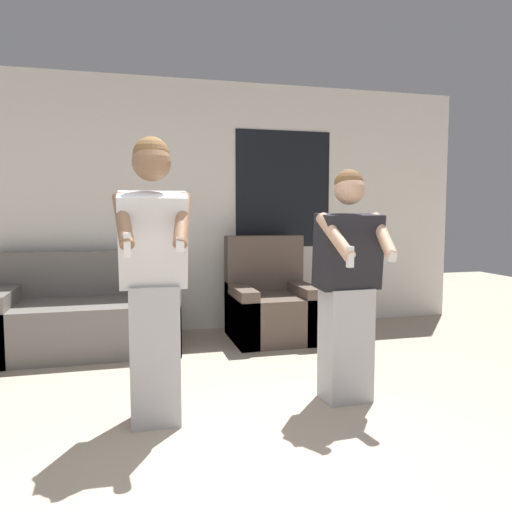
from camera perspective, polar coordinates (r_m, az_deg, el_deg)
The scene contains 6 objects.
ground_plane at distance 2.53m, azimuth -3.52°, elevation -25.91°, with size 14.00×14.00×0.00m, color tan.
wall_back at distance 5.45m, azimuth -10.21°, elevation 5.59°, with size 6.88×0.07×2.70m.
couch at distance 5.02m, azimuth -19.03°, elevation -6.55°, with size 1.71×0.99×0.91m.
armchair at distance 5.13m, azimuth 1.67°, elevation -5.76°, with size 0.82×0.82×1.04m.
person_left at distance 3.05m, azimuth -11.61°, elevation -2.64°, with size 0.46×0.51×1.74m.
person_right at distance 3.45m, azimuth 10.41°, elevation -3.43°, with size 0.49×0.48×1.58m.
Camera 1 is at (-0.41, -2.12, 1.30)m, focal length 35.00 mm.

